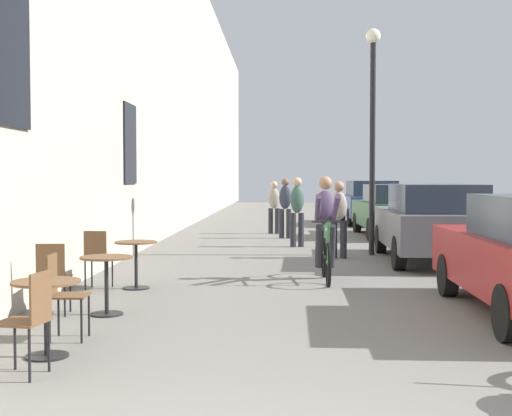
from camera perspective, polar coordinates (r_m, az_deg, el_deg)
name	(u,v)px	position (r m, az deg, el deg)	size (l,w,h in m)	color
building_facade_left	(144,54)	(18.00, -9.31, 12.60)	(0.54, 68.00, 9.69)	#B7AD99
cafe_table_near	(46,302)	(6.72, -17.12, -7.50)	(0.64, 0.64, 0.72)	black
cafe_chair_near_toward_street	(62,290)	(7.39, -15.90, -6.61)	(0.40, 0.40, 0.89)	black
cafe_chair_near_toward_wall	(30,316)	(6.12, -18.39, -8.53)	(0.44, 0.44, 0.89)	black
cafe_table_mid	(106,273)	(8.58, -12.39, -5.29)	(0.64, 0.64, 0.72)	black
cafe_chair_mid_toward_street	(53,273)	(8.69, -16.64, -5.26)	(0.42, 0.42, 0.89)	black
cafe_table_far	(136,254)	(10.51, -10.00, -3.85)	(0.64, 0.64, 0.72)	black
cafe_chair_far_toward_street	(97,255)	(10.57, -13.12, -3.86)	(0.39, 0.39, 0.89)	black
cyclist_on_bicycle	(326,231)	(11.26, 5.84, -1.93)	(0.52, 1.76, 1.74)	black
pedestrian_near	(339,215)	(14.37, 6.93, -0.58)	(0.35, 0.26, 1.61)	#26262D
pedestrian_mid	(297,208)	(16.65, 3.46, 0.02)	(0.38, 0.30, 1.70)	#26262D
pedestrian_far	(285,204)	(19.04, 2.45, 0.30)	(0.37, 0.28, 1.68)	#26262D
pedestrian_furthest	(274,204)	(20.61, 1.51, 0.32)	(0.34, 0.24, 1.59)	#26262D
street_lamp	(373,112)	(15.10, 9.72, 7.90)	(0.32, 0.32, 4.90)	black
parked_car_second	(432,222)	(14.10, 14.46, -1.11)	(1.96, 4.44, 1.56)	#595960
parked_car_third	(392,210)	(19.96, 11.31, -0.13)	(1.88, 4.27, 1.50)	#23512D
parked_car_fourth	(370,202)	(25.28, 9.47, 0.53)	(1.93, 4.49, 1.59)	#384C84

